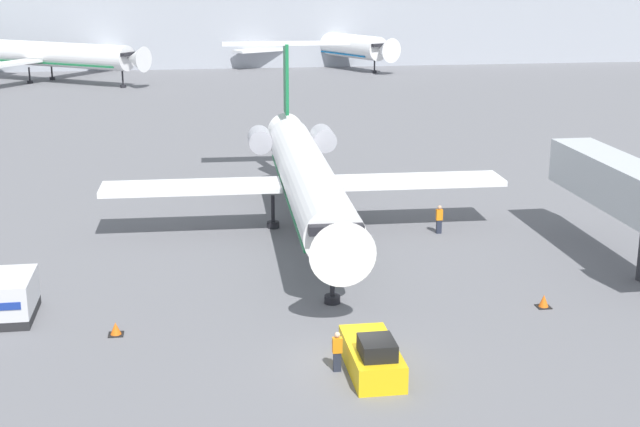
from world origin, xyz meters
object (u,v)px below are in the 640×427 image
Objects in this scene: worker_near_tug at (337,351)px; airplane_parked_far_right at (316,42)px; pushback_tug at (372,356)px; luggage_cart at (13,297)px; airplane_parked_far_left at (44,54)px; jet_bridge at (624,187)px; traffic_cone_right at (544,301)px; traffic_cone_left at (116,329)px; airplane_main at (306,174)px; worker_by_wing at (439,219)px.

airplane_parked_far_right is at bearing 82.18° from worker_near_tug.
pushback_tug is 17.81m from luggage_cart.
airplane_parked_far_left reaches higher than jet_bridge.
pushback_tug is 117.36m from airplane_parked_far_right.
airplane_parked_far_left is (-25.64, 99.06, 3.07)m from worker_near_tug.
luggage_cart is at bearing 150.72° from worker_near_tug.
airplane_parked_far_right reaches higher than traffic_cone_right.
traffic_cone_left is 28.45m from jet_bridge.
luggage_cart is at bearing -82.93° from airplane_parked_far_left.
airplane_main is 17.93× the size of worker_near_tug.
airplane_parked_far_right is 2.58× the size of jet_bridge.
airplane_parked_far_right is (30.30, 108.15, 2.70)m from luggage_cart.
worker_by_wing is at bearing -66.38° from airplane_parked_far_left.
traffic_cone_left is (-19.00, -13.26, -0.68)m from worker_by_wing.
luggage_cart is 0.10× the size of airplane_parked_far_right.
pushback_tug is at bearing -27.66° from luggage_cart.
traffic_cone_left is 0.02× the size of airplane_parked_far_right.
worker_by_wing reaches higher than worker_near_tug.
pushback_tug is 11.44m from traffic_cone_right.
luggage_cart reaches higher than traffic_cone_left.
luggage_cart is 5.20× the size of traffic_cone_left.
traffic_cone_right is (20.68, 0.35, 0.02)m from traffic_cone_left.
airplane_parked_far_right reaches higher than worker_near_tug.
airplane_parked_far_left is at bearing 111.55° from traffic_cone_right.
worker_by_wing is at bearing -12.30° from airplane_main.
airplane_main is 20.70m from pushback_tug.
worker_by_wing is at bearing 23.52° from luggage_cart.
worker_near_tug is 0.13× the size of jet_bridge.
airplane_main is 18.88m from jet_bridge.
jet_bridge is at bearing 40.76° from traffic_cone_right.
worker_near_tug is 21.65m from jet_bridge.
luggage_cart is 0.26× the size of jet_bridge.
worker_by_wing is at bearing 62.52° from worker_near_tug.
traffic_cone_right is at bearing -139.24° from jet_bridge.
airplane_main is at bearing 90.08° from pushback_tug.
traffic_cone_right is 0.05× the size of jet_bridge.
airplane_parked_far_right is (14.52, 116.42, 3.06)m from pushback_tug.
pushback_tug is 20.64m from jet_bridge.
jet_bridge reaches higher than worker_by_wing.
jet_bridge is at bearing 5.91° from luggage_cart.
pushback_tug is 20.40m from worker_by_wing.
airplane_parked_far_right is at bearing 81.37° from airplane_main.
airplane_parked_far_right is (15.95, 116.20, 2.82)m from worker_near_tug.
worker_by_wing is at bearing 140.11° from jet_bridge.
luggage_cart is (-15.74, -12.21, -2.67)m from airplane_main.
airplane_main reaches higher than worker_by_wing.
airplane_main is at bearing 86.05° from worker_near_tug.
jet_bridge is at bearing -27.99° from airplane_main.
jet_bridge is (18.06, 11.40, 3.54)m from worker_near_tug.
worker_near_tug is at bearing -117.48° from worker_by_wing.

